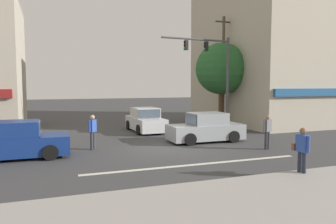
{
  "coord_description": "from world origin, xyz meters",
  "views": [
    {
      "loc": [
        -5.43,
        -14.83,
        3.09
      ],
      "look_at": [
        0.82,
        2.0,
        1.6
      ],
      "focal_mm": 35.0,
      "sensor_mm": 36.0,
      "label": 1
    }
  ],
  "objects": [
    {
      "name": "lane_marking_stripe",
      "position": [
        0.0,
        -3.5,
        0.0
      ],
      "size": [
        9.0,
        0.24,
        0.01
      ],
      "primitive_type": "cube",
      "color": "silver",
      "rests_on": "ground"
    },
    {
      "name": "traffic_light_mast",
      "position": [
        4.93,
        4.23,
        4.18
      ],
      "size": [
        4.88,
        0.49,
        6.2
      ],
      "color": "#47474C",
      "rests_on": "ground"
    },
    {
      "name": "pedestrian_far_side",
      "position": [
        -3.42,
        0.91,
        0.95
      ],
      "size": [
        0.42,
        0.44,
        1.67
      ],
      "color": "#333338",
      "rests_on": "ground"
    },
    {
      "name": "street_tree",
      "position": [
        6.81,
        6.77,
        4.28
      ],
      "size": [
        3.82,
        3.82,
        6.21
      ],
      "color": "#4C3823",
      "rests_on": "ground"
    },
    {
      "name": "ground_plane",
      "position": [
        0.0,
        0.0,
        0.0
      ],
      "size": [
        120.0,
        120.0,
        0.0
      ],
      "primitive_type": "plane",
      "color": "#3D3D3F"
    },
    {
      "name": "sedan_crossing_rightbound",
      "position": [
        -6.64,
        0.09,
        0.71
      ],
      "size": [
        4.1,
        1.88,
        1.58
      ],
      "color": "navy",
      "rests_on": "ground"
    },
    {
      "name": "building_right_corner",
      "position": [
        13.02,
        8.15,
        5.79
      ],
      "size": [
        10.7,
        12.19,
        11.58
      ],
      "color": "#B7AD99",
      "rests_on": "ground"
    },
    {
      "name": "pedestrian_foreground_with_bag",
      "position": [
        2.52,
        -6.28,
        0.95
      ],
      "size": [
        0.29,
        0.68,
        1.67
      ],
      "color": "#232838",
      "rests_on": "ground"
    },
    {
      "name": "utility_pole_far_right",
      "position": [
        7.16,
        7.08,
        4.25
      ],
      "size": [
        1.4,
        0.22,
        8.19
      ],
      "color": "brown",
      "rests_on": "ground"
    },
    {
      "name": "pedestrian_mid_crossing",
      "position": [
        4.43,
        -1.94,
        0.95
      ],
      "size": [
        0.55,
        0.31,
        1.67
      ],
      "color": "#333338",
      "rests_on": "ground"
    },
    {
      "name": "sedan_crossing_leftbound",
      "position": [
        0.68,
        5.93,
        0.71
      ],
      "size": [
        1.94,
        4.13,
        1.58
      ],
      "color": "silver",
      "rests_on": "ground"
    },
    {
      "name": "sedan_waiting_far",
      "position": [
        2.66,
        1.05,
        0.71
      ],
      "size": [
        4.11,
        1.9,
        1.58
      ],
      "color": "#999EA3",
      "rests_on": "ground"
    },
    {
      "name": "sidewalk_curb",
      "position": [
        0.0,
        -8.5,
        0.08
      ],
      "size": [
        40.0,
        5.0,
        0.16
      ],
      "primitive_type": "cube",
      "color": "#9E9993",
      "rests_on": "ground"
    }
  ]
}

